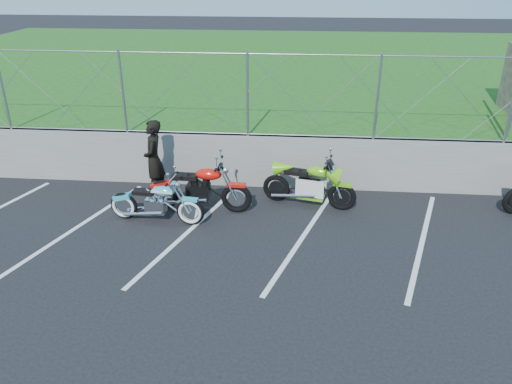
# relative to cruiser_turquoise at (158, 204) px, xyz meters

# --- Properties ---
(ground) EXTENTS (90.00, 90.00, 0.00)m
(ground) POSITION_rel_cruiser_turquoise_xyz_m (0.74, -1.38, -0.42)
(ground) COLOR black
(ground) RESTS_ON ground
(retaining_wall) EXTENTS (30.00, 0.22, 1.30)m
(retaining_wall) POSITION_rel_cruiser_turquoise_xyz_m (0.74, 2.12, 0.23)
(retaining_wall) COLOR slate
(retaining_wall) RESTS_ON ground
(grass_field) EXTENTS (30.00, 20.00, 1.30)m
(grass_field) POSITION_rel_cruiser_turquoise_xyz_m (0.74, 12.12, 0.23)
(grass_field) COLOR #1B4B14
(grass_field) RESTS_ON ground
(chain_link_fence) EXTENTS (28.00, 0.03, 2.00)m
(chain_link_fence) POSITION_rel_cruiser_turquoise_xyz_m (0.74, 2.12, 1.88)
(chain_link_fence) COLOR gray
(chain_link_fence) RESTS_ON retaining_wall
(parking_lines) EXTENTS (18.29, 4.31, 0.01)m
(parking_lines) POSITION_rel_cruiser_turquoise_xyz_m (1.94, -0.38, -0.42)
(parking_lines) COLOR silver
(parking_lines) RESTS_ON ground
(cruiser_turquoise) EXTENTS (2.12, 0.67, 1.06)m
(cruiser_turquoise) POSITION_rel_cruiser_turquoise_xyz_m (0.00, 0.00, 0.00)
(cruiser_turquoise) COLOR black
(cruiser_turquoise) RESTS_ON ground
(naked_orange) EXTENTS (2.37, 0.81, 1.18)m
(naked_orange) POSITION_rel_cruiser_turquoise_xyz_m (0.83, 0.61, 0.08)
(naked_orange) COLOR black
(naked_orange) RESTS_ON ground
(sportbike_green) EXTENTS (2.16, 0.78, 1.13)m
(sportbike_green) POSITION_rel_cruiser_turquoise_xyz_m (3.27, 1.08, 0.07)
(sportbike_green) COLOR black
(sportbike_green) RESTS_ON ground
(person_standing) EXTENTS (0.54, 0.75, 1.89)m
(person_standing) POSITION_rel_cruiser_turquoise_xyz_m (-0.39, 1.26, 0.52)
(person_standing) COLOR black
(person_standing) RESTS_ON ground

